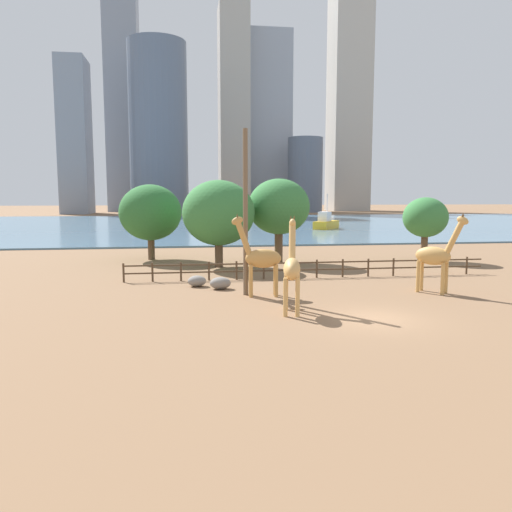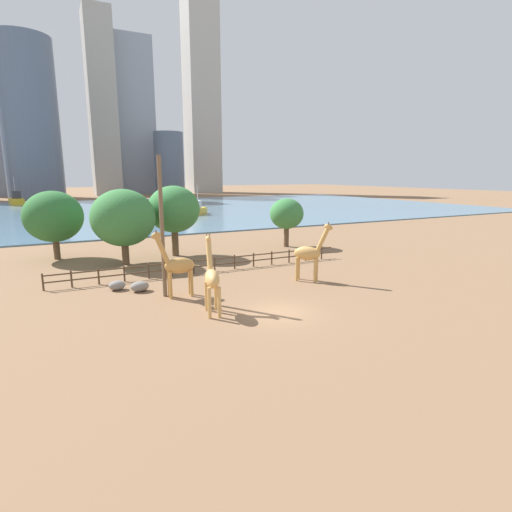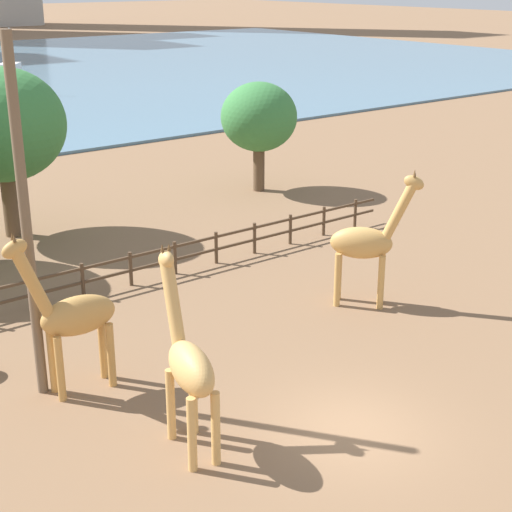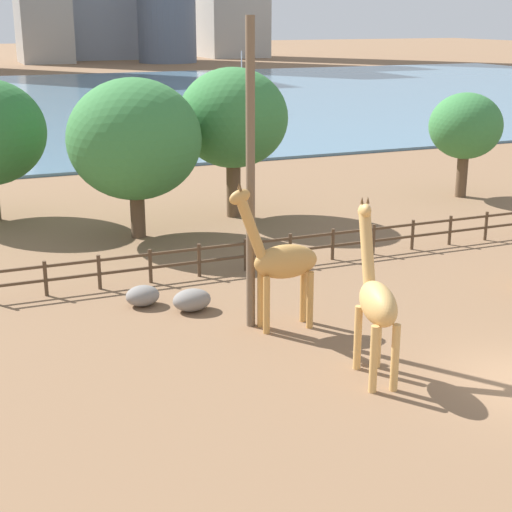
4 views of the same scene
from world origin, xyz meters
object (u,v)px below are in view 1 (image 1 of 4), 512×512
(giraffe_companion, at_px, (260,258))
(boat_sailboat, at_px, (137,212))
(tree_right_tall, at_px, (219,213))
(tree_left_large, at_px, (279,207))
(boat_ferry, at_px, (326,223))
(utility_pole, at_px, (245,213))
(boulder_near_fence, at_px, (220,283))
(giraffe_tall, at_px, (436,256))
(boulder_by_pole, at_px, (197,281))
(giraffe_young, at_px, (292,268))
(tree_left_small, at_px, (150,213))
(tree_center_broad, at_px, (425,218))

(giraffe_companion, xyz_separation_m, boat_sailboat, (-16.45, 104.78, -0.78))
(tree_right_tall, bearing_deg, tree_left_large, 20.13)
(boat_ferry, distance_m, boat_sailboat, 62.34)
(utility_pole, height_order, boulder_near_fence, utility_pole)
(giraffe_tall, relative_size, boat_sailboat, 0.55)
(boat_ferry, bearing_deg, tree_right_tall, -171.23)
(giraffe_tall, xyz_separation_m, tree_left_large, (-6.72, 14.83, 2.58))
(giraffe_tall, xyz_separation_m, boulder_by_pole, (-14.09, 4.22, -1.91))
(giraffe_young, height_order, tree_right_tall, tree_right_tall)
(tree_right_tall, relative_size, tree_left_small, 1.04)
(tree_right_tall, bearing_deg, tree_left_small, 135.94)
(tree_right_tall, bearing_deg, giraffe_companion, -82.75)
(tree_left_large, xyz_separation_m, boat_ferry, (15.70, 39.60, -3.65))
(utility_pole, height_order, tree_left_large, utility_pole)
(boulder_near_fence, bearing_deg, utility_pole, -55.81)
(tree_center_broad, distance_m, tree_left_small, 24.68)
(tree_center_broad, bearing_deg, boat_ferry, 86.41)
(giraffe_companion, height_order, giraffe_young, giraffe_young)
(boulder_near_fence, distance_m, boulder_by_pole, 1.80)
(tree_left_small, bearing_deg, utility_pole, -69.32)
(utility_pole, relative_size, tree_left_small, 1.41)
(giraffe_companion, relative_size, giraffe_young, 1.00)
(giraffe_young, bearing_deg, boulder_near_fence, 37.31)
(utility_pole, height_order, tree_left_small, utility_pole)
(boulder_by_pole, bearing_deg, giraffe_young, -60.15)
(giraffe_tall, height_order, tree_left_small, tree_left_small)
(tree_left_large, bearing_deg, giraffe_companion, -104.88)
(utility_pole, bearing_deg, tree_center_broad, 36.34)
(giraffe_tall, height_order, boulder_by_pole, giraffe_tall)
(boulder_by_pole, relative_size, boat_sailboat, 0.13)
(utility_pole, distance_m, tree_center_broad, 22.07)
(boat_sailboat, bearing_deg, giraffe_young, 178.40)
(giraffe_companion, height_order, utility_pole, utility_pole)
(utility_pole, relative_size, boat_sailboat, 1.10)
(giraffe_young, xyz_separation_m, boulder_near_fence, (-3.09, 6.77, -1.87))
(tree_center_broad, bearing_deg, giraffe_tall, -114.46)
(giraffe_tall, relative_size, tree_center_broad, 0.85)
(tree_center_broad, relative_size, boat_ferry, 0.84)
(tree_left_large, bearing_deg, giraffe_tall, -65.63)
(giraffe_young, height_order, tree_center_broad, tree_center_broad)
(tree_right_tall, distance_m, boat_ferry, 46.69)
(boat_ferry, bearing_deg, giraffe_young, -162.08)
(boat_sailboat, bearing_deg, utility_pole, 177.87)
(giraffe_tall, distance_m, tree_center_broad, 15.67)
(boulder_by_pole, distance_m, boat_sailboat, 101.96)
(giraffe_companion, height_order, boat_ferry, boat_ferry)
(utility_pole, bearing_deg, boat_sailboat, 98.54)
(tree_left_large, xyz_separation_m, tree_center_broad, (13.17, -0.64, -0.99))
(tree_right_tall, bearing_deg, tree_center_broad, 4.09)
(giraffe_companion, xyz_separation_m, boulder_by_pole, (-3.59, 3.64, -1.88))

